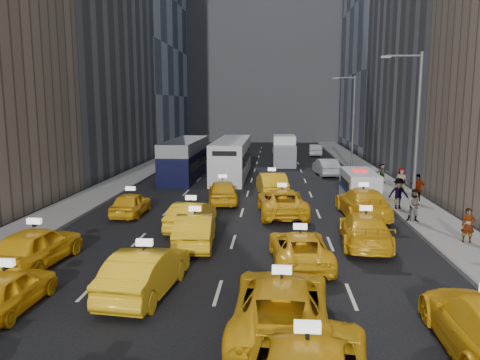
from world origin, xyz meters
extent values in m
plane|color=black|center=(0.00, 0.00, 0.00)|extent=(160.00, 160.00, 0.00)
cube|color=gray|center=(-10.50, 25.00, 0.07)|extent=(3.00, 90.00, 0.15)
cube|color=gray|center=(10.50, 25.00, 0.07)|extent=(3.00, 90.00, 0.15)
cube|color=slate|center=(-9.05, 25.00, 0.09)|extent=(0.15, 90.00, 0.18)
cube|color=slate|center=(9.05, 25.00, 0.09)|extent=(0.15, 90.00, 0.18)
cube|color=slate|center=(0.00, 72.00, 20.00)|extent=(30.00, 12.00, 40.00)
cylinder|color=#595B60|center=(9.30, 12.00, 4.50)|extent=(0.20, 0.20, 9.00)
cylinder|color=#595B60|center=(8.40, 12.00, 8.80)|extent=(1.80, 0.12, 0.12)
cube|color=slate|center=(7.50, 12.00, 8.75)|extent=(0.50, 0.22, 0.12)
cylinder|color=#595B60|center=(9.30, 32.00, 4.50)|extent=(0.20, 0.20, 9.00)
cylinder|color=#595B60|center=(8.40, 32.00, 8.80)|extent=(1.80, 0.12, 0.12)
cube|color=slate|center=(7.50, 32.00, 8.75)|extent=(0.50, 0.22, 0.12)
imported|color=yellow|center=(-6.33, 0.13, 0.67)|extent=(1.71, 3.97, 1.33)
imported|color=yellow|center=(-2.43, 1.74, 0.79)|extent=(2.21, 4.96, 1.58)
imported|color=yellow|center=(2.11, -0.61, 0.80)|extent=(2.89, 5.88, 1.61)
imported|color=yellow|center=(-7.52, 4.18, 0.80)|extent=(2.31, 4.86, 1.60)
imported|color=yellow|center=(-1.65, 7.21, 0.76)|extent=(1.96, 4.72, 1.52)
imported|color=yellow|center=(2.93, 5.11, 0.67)|extent=(2.58, 4.98, 1.34)
imported|color=yellow|center=(6.03, 7.89, 0.76)|extent=(2.57, 5.40, 1.52)
imported|color=yellow|center=(-6.35, 12.83, 0.68)|extent=(1.61, 4.00, 1.36)
imported|color=yellow|center=(-2.34, 10.05, 0.72)|extent=(2.11, 4.54, 1.44)
imported|color=yellow|center=(2.35, 13.51, 0.78)|extent=(3.07, 5.82, 1.56)
imported|color=yellow|center=(6.93, 13.35, 0.84)|extent=(2.61, 5.87, 1.68)
imported|color=yellow|center=(-1.43, 16.57, 0.78)|extent=(2.43, 4.78, 1.56)
imported|color=yellow|center=(1.73, 19.42, 0.82)|extent=(2.41, 5.18, 1.64)
cube|color=silver|center=(7.49, 17.72, 1.01)|extent=(2.02, 5.08, 2.02)
cylinder|color=black|center=(6.68, 16.10, 0.40)|extent=(0.28, 0.81, 0.81)
cylinder|color=black|center=(8.30, 16.10, 0.40)|extent=(0.28, 0.81, 0.81)
cylinder|color=black|center=(6.68, 19.35, 0.40)|extent=(0.28, 0.81, 0.81)
cylinder|color=black|center=(8.30, 19.35, 0.40)|extent=(0.28, 0.81, 0.81)
cube|color=navy|center=(7.49, 17.72, 0.87)|extent=(2.05, 5.08, 0.23)
cube|color=red|center=(7.49, 17.72, 2.09)|extent=(0.92, 0.34, 0.15)
cube|color=black|center=(-5.85, 27.15, 1.64)|extent=(3.02, 11.34, 3.27)
cylinder|color=black|center=(-6.97, 22.43, 0.55)|extent=(0.28, 1.10, 1.10)
cylinder|color=black|center=(-4.72, 22.43, 0.55)|extent=(0.28, 1.10, 1.10)
cylinder|color=black|center=(-6.97, 31.87, 0.55)|extent=(0.28, 1.10, 1.10)
cylinder|color=black|center=(-4.72, 31.87, 0.55)|extent=(0.28, 1.10, 1.10)
cube|color=silver|center=(-1.85, 28.02, 1.65)|extent=(4.15, 12.97, 3.29)
cylinder|color=black|center=(-3.03, 22.55, 0.55)|extent=(0.28, 1.10, 1.10)
cylinder|color=black|center=(-0.67, 22.55, 0.55)|extent=(0.28, 1.10, 1.10)
cylinder|color=black|center=(-3.03, 33.50, 0.55)|extent=(0.28, 1.10, 1.10)
cylinder|color=black|center=(-0.67, 33.50, 0.55)|extent=(0.28, 1.10, 1.10)
cube|color=silver|center=(2.96, 36.74, 1.53)|extent=(2.41, 6.73, 3.06)
cylinder|color=black|center=(1.97, 34.30, 0.55)|extent=(0.28, 1.10, 1.10)
cylinder|color=black|center=(3.96, 34.30, 0.55)|extent=(0.28, 1.10, 1.10)
cylinder|color=black|center=(1.97, 39.19, 0.55)|extent=(0.28, 1.10, 1.10)
cylinder|color=black|center=(3.96, 39.19, 0.55)|extent=(0.28, 1.10, 1.10)
imported|color=#B0B2B8|center=(6.57, 29.23, 0.77)|extent=(2.18, 4.84, 1.54)
imported|color=black|center=(-5.76, 41.95, 0.76)|extent=(2.92, 5.67, 1.53)
imported|color=gray|center=(2.68, 46.71, 0.69)|extent=(2.17, 4.84, 1.38)
imported|color=black|center=(-2.14, 45.67, 0.78)|extent=(2.40, 4.80, 1.57)
imported|color=#95989C|center=(7.04, 45.59, 0.72)|extent=(1.81, 4.48, 1.45)
imported|color=gray|center=(10.67, 8.19, 0.94)|extent=(0.63, 0.47, 1.59)
imported|color=gray|center=(9.40, 11.90, 1.05)|extent=(0.95, 0.64, 1.80)
imported|color=gray|center=(9.34, 15.05, 1.08)|extent=(1.21, 0.51, 1.86)
imported|color=gray|center=(10.85, 16.51, 1.11)|extent=(1.21, 0.74, 1.93)
imported|color=gray|center=(11.01, 20.88, 1.01)|extent=(0.87, 0.53, 1.71)
imported|color=gray|center=(10.53, 24.69, 0.91)|extent=(1.46, 0.91, 1.53)
camera|label=1|loc=(1.86, -13.05, 6.36)|focal=35.00mm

